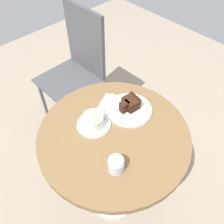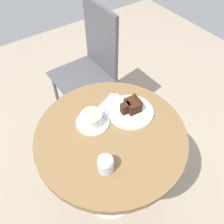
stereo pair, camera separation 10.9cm
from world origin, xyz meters
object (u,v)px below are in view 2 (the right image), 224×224
object	(u,v)px
saucer	(93,122)
fork	(131,102)
cake_plate	(131,112)
cafe_chair	(91,62)
teaspoon	(101,116)
coffee_cup	(92,118)
sugar_pot	(106,164)
napkin	(117,108)
cake_slice	(132,106)

from	to	relation	value
saucer	fork	distance (m)	0.22
cake_plate	cafe_chair	bearing A→B (deg)	76.27
teaspoon	cake_plate	bearing A→B (deg)	32.73
coffee_cup	teaspoon	world-z (taller)	coffee_cup
sugar_pot	cafe_chair	bearing A→B (deg)	62.79
cafe_chair	sugar_pot	xyz separation A→B (m)	(-0.42, -0.82, 0.20)
fork	napkin	size ratio (longest dim) A/B	0.70
saucer	cafe_chair	distance (m)	0.70
teaspoon	fork	distance (m)	0.17
cake_plate	sugar_pot	world-z (taller)	sugar_pot
cake_slice	sugar_pot	world-z (taller)	sugar_pot
cake_slice	fork	xyz separation A→B (m)	(0.03, 0.04, -0.03)
cafe_chair	cake_slice	bearing A→B (deg)	-14.41
saucer	fork	world-z (taller)	fork
saucer	teaspoon	size ratio (longest dim) A/B	1.67
napkin	fork	bearing A→B (deg)	-12.51
cake_plate	napkin	distance (m)	0.07
cake_slice	sugar_pot	distance (m)	0.33
saucer	coffee_cup	xyz separation A→B (m)	(-0.00, -0.00, 0.04)
napkin	sugar_pot	world-z (taller)	sugar_pot
saucer	cafe_chair	size ratio (longest dim) A/B	0.17
saucer	teaspoon	xyz separation A→B (m)	(0.05, 0.01, 0.01)
sugar_pot	saucer	bearing A→B (deg)	70.74
teaspoon	cake_slice	distance (m)	0.15
saucer	cafe_chair	world-z (taller)	cafe_chair
teaspoon	fork	bearing A→B (deg)	52.06
cake_plate	cafe_chair	xyz separation A→B (m)	(0.16, 0.64, -0.17)
napkin	teaspoon	bearing A→B (deg)	-175.33
coffee_cup	napkin	size ratio (longest dim) A/B	0.65
saucer	cake_slice	bearing A→B (deg)	-13.18
coffee_cup	napkin	distance (m)	0.16
coffee_cup	teaspoon	size ratio (longest dim) A/B	1.38
fork	coffee_cup	bearing A→B (deg)	-174.36
saucer	fork	xyz separation A→B (m)	(0.22, -0.00, 0.01)
cake_plate	cake_slice	size ratio (longest dim) A/B	2.24
cake_slice	napkin	bearing A→B (deg)	127.23
fork	sugar_pot	distance (m)	0.38
teaspoon	cafe_chair	distance (m)	0.67
saucer	teaspoon	world-z (taller)	teaspoon
teaspoon	sugar_pot	xyz separation A→B (m)	(-0.13, -0.24, 0.03)
teaspoon	sugar_pot	distance (m)	0.27
cake_plate	napkin	bearing A→B (deg)	120.05
teaspoon	napkin	world-z (taller)	teaspoon
napkin	cake_plate	bearing A→B (deg)	-59.95
saucer	sugar_pot	size ratio (longest dim) A/B	2.02
saucer	cake_plate	bearing A→B (deg)	-15.04
saucer	sugar_pot	bearing A→B (deg)	-109.26
fork	napkin	distance (m)	0.08
cake_slice	cafe_chair	bearing A→B (deg)	76.85
napkin	cafe_chair	bearing A→B (deg)	71.53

